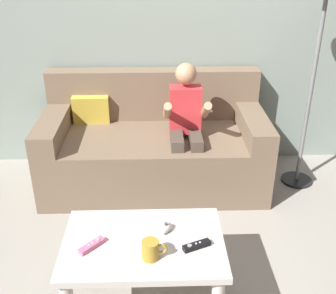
% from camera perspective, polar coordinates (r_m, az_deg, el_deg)
% --- Properties ---
extents(ground_plane, '(8.72, 8.72, 0.00)m').
position_cam_1_polar(ground_plane, '(2.44, 1.56, -18.74)').
color(ground_plane, '#9E998E').
extents(wall_back, '(4.36, 0.05, 2.50)m').
position_cam_1_polar(wall_back, '(3.30, 0.26, 18.30)').
color(wall_back, gray).
rests_on(wall_back, ground).
extents(couch, '(1.66, 0.80, 0.83)m').
position_cam_1_polar(couch, '(3.21, -2.02, 0.07)').
color(couch, '#75604C').
rests_on(couch, ground).
extents(person_seated_on_couch, '(0.32, 0.39, 0.98)m').
position_cam_1_polar(person_seated_on_couch, '(2.94, 2.48, 3.19)').
color(person_seated_on_couch, '#4C4238').
rests_on(person_seated_on_couch, ground).
extents(coffee_table, '(0.79, 0.53, 0.42)m').
position_cam_1_polar(coffee_table, '(2.12, -3.38, -14.38)').
color(coffee_table, beige).
rests_on(coffee_table, ground).
extents(game_remote_pink_near_edge, '(0.12, 0.13, 0.03)m').
position_cam_1_polar(game_remote_pink_near_edge, '(2.06, -10.45, -13.22)').
color(game_remote_pink_near_edge, pink).
rests_on(game_remote_pink_near_edge, coffee_table).
extents(nunchuk_white, '(0.08, 0.10, 0.05)m').
position_cam_1_polar(nunchuk_white, '(2.12, -0.28, -11.12)').
color(nunchuk_white, white).
rests_on(nunchuk_white, coffee_table).
extents(game_remote_black_far_corner, '(0.14, 0.09, 0.03)m').
position_cam_1_polar(game_remote_black_far_corner, '(2.03, 3.96, -13.40)').
color(game_remote_black_far_corner, black).
rests_on(game_remote_black_far_corner, coffee_table).
extents(coffee_mug, '(0.12, 0.08, 0.10)m').
position_cam_1_polar(coffee_mug, '(1.95, -2.35, -13.97)').
color(coffee_mug, '#B78C2D').
rests_on(coffee_mug, coffee_table).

